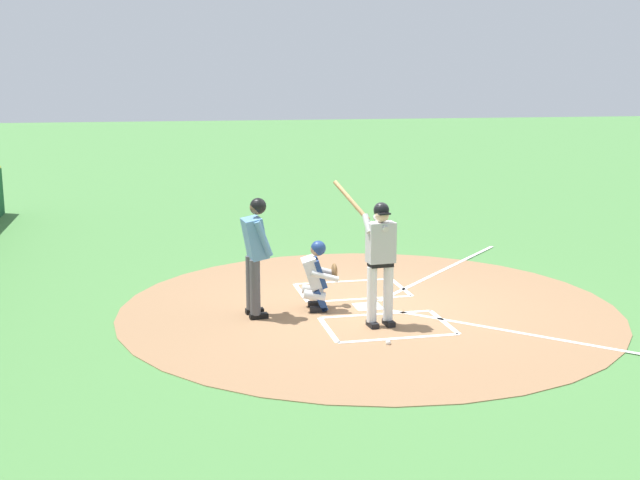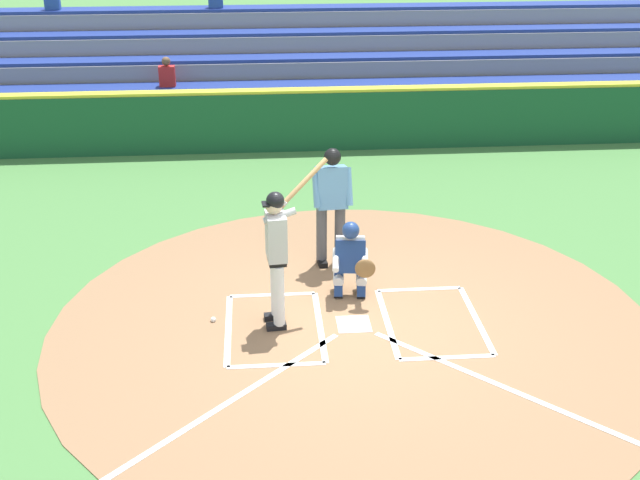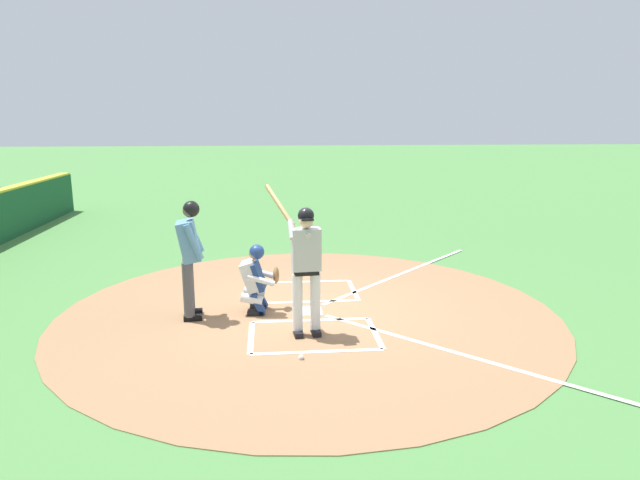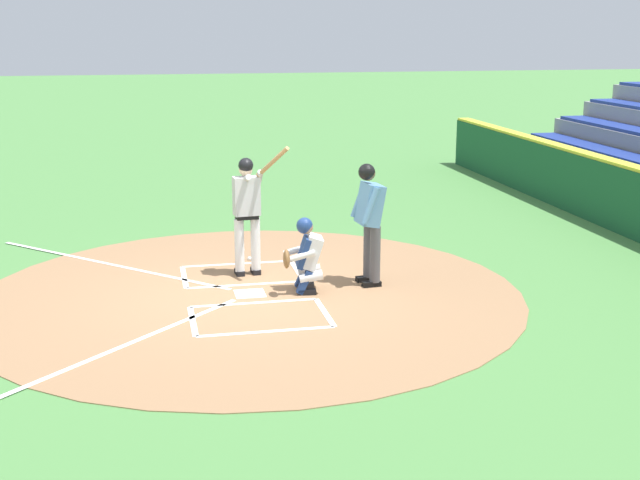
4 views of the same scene
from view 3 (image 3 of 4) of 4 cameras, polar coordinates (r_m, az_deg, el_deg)
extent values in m
plane|color=#4C8442|center=(9.10, -1.20, -7.38)|extent=(120.00, 120.00, 0.00)
cylinder|color=#99704C|center=(9.10, -1.20, -7.34)|extent=(8.00, 8.00, 0.01)
cube|color=white|center=(9.10, -1.20, -7.29)|extent=(0.44, 0.44, 0.01)
cube|color=white|center=(10.08, -6.77, -5.41)|extent=(1.20, 0.08, 0.01)
cube|color=white|center=(10.19, 3.45, -5.15)|extent=(1.20, 0.08, 0.01)
cube|color=white|center=(9.52, -1.39, -6.38)|extent=(0.08, 1.80, 0.01)
cube|color=white|center=(10.66, -1.84, -4.33)|extent=(0.08, 1.80, 0.01)
cube|color=white|center=(8.10, -7.11, -9.91)|extent=(1.20, 0.08, 0.01)
cube|color=white|center=(8.24, 5.68, -9.50)|extent=(1.20, 0.08, 0.01)
cube|color=white|center=(8.68, -0.98, -8.28)|extent=(0.08, 1.80, 0.01)
cube|color=white|center=(7.57, -0.28, -11.46)|extent=(0.08, 1.80, 0.01)
cube|color=white|center=(7.63, 16.30, -11.78)|extent=(3.73, 3.73, 0.01)
cube|color=white|center=(11.40, 8.63, -3.36)|extent=(3.73, 3.73, 0.01)
cylinder|color=white|center=(8.02, -0.49, -6.36)|extent=(0.15, 0.15, 0.84)
cube|color=black|center=(8.14, -0.43, -9.48)|extent=(0.27, 0.14, 0.09)
cylinder|color=white|center=(7.98, -2.34, -6.46)|extent=(0.15, 0.15, 0.84)
cube|color=black|center=(8.10, -2.27, -9.60)|extent=(0.27, 0.14, 0.09)
cube|color=black|center=(7.86, -1.43, -3.16)|extent=(0.25, 0.36, 0.10)
cube|color=#BCBCBC|center=(7.78, -1.44, -0.96)|extent=(0.28, 0.42, 0.60)
sphere|color=beige|center=(7.68, -1.43, 1.99)|extent=(0.21, 0.21, 0.21)
sphere|color=black|center=(7.69, -1.46, 2.53)|extent=(0.23, 0.23, 0.23)
cube|color=black|center=(7.58, -1.33, 2.13)|extent=(0.13, 0.18, 0.02)
cylinder|color=#BCBCBC|center=(7.77, -1.40, 1.14)|extent=(0.43, 0.13, 0.21)
cylinder|color=#BCBCBC|center=(7.74, -2.94, 1.08)|extent=(0.27, 0.11, 0.29)
cylinder|color=#AD7F4C|center=(8.03, -4.23, 3.65)|extent=(0.66, 0.42, 0.53)
cylinder|color=#AD7F4C|center=(7.78, -2.88, 1.59)|extent=(0.10, 0.10, 0.08)
cube|color=black|center=(9.26, -6.38, -6.81)|extent=(0.15, 0.27, 0.09)
cube|color=navy|center=(9.21, -6.16, -5.91)|extent=(0.15, 0.25, 0.37)
cylinder|color=silver|center=(9.19, -6.79, -5.42)|extent=(0.19, 0.37, 0.21)
cube|color=black|center=(8.96, -6.64, -7.48)|extent=(0.15, 0.27, 0.09)
cube|color=navy|center=(8.90, -6.40, -6.55)|extent=(0.15, 0.25, 0.37)
cylinder|color=silver|center=(8.89, -7.06, -6.05)|extent=(0.19, 0.37, 0.21)
cube|color=silver|center=(8.95, -7.04, -3.66)|extent=(0.44, 0.40, 0.52)
cube|color=navy|center=(8.93, -6.34, -3.66)|extent=(0.44, 0.26, 0.46)
sphere|color=#9E7051|center=(8.84, -6.65, -1.35)|extent=(0.21, 0.21, 0.21)
sphere|color=navy|center=(8.84, -6.53, -1.23)|extent=(0.24, 0.24, 0.24)
cylinder|color=silver|center=(9.12, -5.81, -3.44)|extent=(0.14, 0.46, 0.20)
cylinder|color=silver|center=(8.74, -6.11, -4.15)|extent=(0.14, 0.46, 0.20)
ellipsoid|color=brown|center=(9.11, -4.55, -3.64)|extent=(0.29, 0.13, 0.28)
cylinder|color=#4C4C51|center=(9.02, -13.36, -4.49)|extent=(0.16, 0.16, 0.86)
cube|color=black|center=(9.16, -12.90, -7.26)|extent=(0.16, 0.29, 0.09)
cylinder|color=#4C4C51|center=(8.76, -13.43, -5.01)|extent=(0.16, 0.16, 0.86)
cube|color=black|center=(8.90, -12.96, -7.86)|extent=(0.16, 0.29, 0.09)
cube|color=#5B8EB7|center=(8.70, -13.37, -0.07)|extent=(0.47, 0.40, 0.66)
sphere|color=brown|center=(8.62, -13.26, 2.99)|extent=(0.22, 0.22, 0.22)
sphere|color=black|center=(8.61, -13.13, 3.13)|extent=(0.25, 0.25, 0.25)
cylinder|color=#5B8EB7|center=(8.93, -12.80, 0.46)|extent=(0.13, 0.29, 0.56)
cylinder|color=#5B8EB7|center=(8.46, -12.91, -0.19)|extent=(0.13, 0.29, 0.56)
sphere|color=white|center=(7.36, -1.96, -11.99)|extent=(0.07, 0.07, 0.07)
camera|label=1|loc=(4.36, -145.67, -2.75)|focal=44.32mm
camera|label=2|loc=(12.55, 50.54, 19.19)|focal=45.78mm
camera|label=4|loc=(20.62, 0.43, 14.42)|focal=48.03mm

